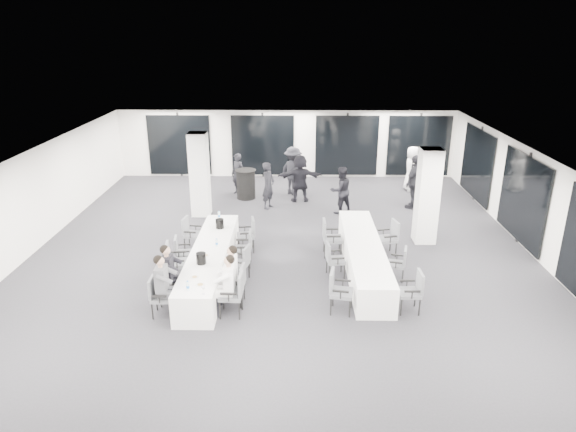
# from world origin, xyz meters

# --- Properties ---
(room) EXTENTS (14.04, 16.04, 2.84)m
(room) POSITION_xyz_m (0.89, 1.11, 1.39)
(room) COLOR #26262B
(room) RESTS_ON ground
(column_left) EXTENTS (0.60, 0.60, 2.80)m
(column_left) POSITION_xyz_m (-2.80, 3.20, 1.40)
(column_left) COLOR white
(column_left) RESTS_ON floor
(column_right) EXTENTS (0.60, 0.60, 2.80)m
(column_right) POSITION_xyz_m (4.20, 1.00, 1.40)
(column_right) COLOR white
(column_right) RESTS_ON floor
(banquet_table_main) EXTENTS (0.90, 5.00, 0.75)m
(banquet_table_main) POSITION_xyz_m (-1.77, -1.40, 0.38)
(banquet_table_main) COLOR white
(banquet_table_main) RESTS_ON floor
(banquet_table_side) EXTENTS (0.90, 5.00, 0.75)m
(banquet_table_side) POSITION_xyz_m (2.17, -0.97, 0.38)
(banquet_table_side) COLOR white
(banquet_table_side) RESTS_ON floor
(cocktail_table) EXTENTS (0.78, 0.78, 1.08)m
(cocktail_table) POSITION_xyz_m (-1.45, 4.99, 0.55)
(cocktail_table) COLOR black
(cocktail_table) RESTS_ON floor
(chair_main_left_near) EXTENTS (0.46, 0.52, 0.90)m
(chair_main_left_near) POSITION_xyz_m (-2.60, -3.30, 0.52)
(chair_main_left_near) COLOR #54585C
(chair_main_left_near) RESTS_ON floor
(chair_main_left_second) EXTENTS (0.54, 0.56, 0.87)m
(chair_main_left_second) POSITION_xyz_m (-2.59, -2.77, 0.50)
(chair_main_left_second) COLOR #54585C
(chair_main_left_second) RESTS_ON floor
(chair_main_left_mid) EXTENTS (0.59, 0.63, 1.03)m
(chair_main_left_mid) POSITION_xyz_m (-2.61, -1.69, 0.59)
(chair_main_left_mid) COLOR #54585C
(chair_main_left_mid) RESTS_ON floor
(chair_main_left_fourth) EXTENTS (0.50, 0.54, 0.88)m
(chair_main_left_fourth) POSITION_xyz_m (-2.60, -0.95, 0.50)
(chair_main_left_fourth) COLOR #54585C
(chair_main_left_fourth) RESTS_ON floor
(chair_main_left_far) EXTENTS (0.54, 0.58, 0.95)m
(chair_main_left_far) POSITION_xyz_m (-2.60, 0.30, 0.54)
(chair_main_left_far) COLOR #54585C
(chair_main_left_far) RESTS_ON floor
(chair_main_right_near) EXTENTS (0.53, 0.59, 1.00)m
(chair_main_right_near) POSITION_xyz_m (-0.93, -3.26, 0.57)
(chair_main_right_near) COLOR #54585C
(chair_main_right_near) RESTS_ON floor
(chair_main_right_second) EXTENTS (0.53, 0.58, 0.95)m
(chair_main_right_second) POSITION_xyz_m (-0.94, -2.76, 0.54)
(chair_main_right_second) COLOR #54585C
(chair_main_right_second) RESTS_ON floor
(chair_main_right_mid) EXTENTS (0.57, 0.60, 0.94)m
(chair_main_right_mid) POSITION_xyz_m (-0.94, -1.64, 0.54)
(chair_main_right_mid) COLOR #54585C
(chair_main_right_mid) RESTS_ON floor
(chair_main_right_fourth) EXTENTS (0.50, 0.56, 0.98)m
(chair_main_right_fourth) POSITION_xyz_m (-0.93, -0.77, 0.56)
(chair_main_right_fourth) COLOR #54585C
(chair_main_right_fourth) RESTS_ON floor
(chair_main_right_far) EXTENTS (0.56, 0.60, 0.96)m
(chair_main_right_far) POSITION_xyz_m (-0.94, 0.22, 0.55)
(chair_main_right_far) COLOR #54585C
(chair_main_right_far) RESTS_ON floor
(chair_side_left_near) EXTENTS (0.58, 0.62, 0.99)m
(chair_side_left_near) POSITION_xyz_m (1.33, -3.08, 0.56)
(chair_side_left_near) COLOR #54585C
(chair_side_left_near) RESTS_ON floor
(chair_side_left_mid) EXTENTS (0.52, 0.56, 0.91)m
(chair_side_left_mid) POSITION_xyz_m (1.34, -1.34, 0.52)
(chair_side_left_mid) COLOR #54585C
(chair_side_left_mid) RESTS_ON floor
(chair_side_left_far) EXTENTS (0.53, 0.60, 1.04)m
(chair_side_left_far) POSITION_xyz_m (1.33, -0.07, 0.59)
(chair_side_left_far) COLOR #54585C
(chair_side_left_far) RESTS_ON floor
(chair_side_right_near) EXTENTS (0.50, 0.55, 0.96)m
(chair_side_right_near) POSITION_xyz_m (3.00, -3.04, 0.55)
(chair_side_right_near) COLOR #54585C
(chair_side_right_near) RESTS_ON floor
(chair_side_right_mid) EXTENTS (0.53, 0.55, 0.86)m
(chair_side_right_mid) POSITION_xyz_m (2.99, -1.51, 0.49)
(chair_side_right_mid) COLOR #54585C
(chair_side_right_mid) RESTS_ON floor
(chair_side_right_far) EXTENTS (0.60, 0.63, 1.00)m
(chair_side_right_far) POSITION_xyz_m (3.00, 0.01, 0.57)
(chair_side_right_far) COLOR #54585C
(chair_side_right_far) RESTS_ON floor
(seated_guest_a) EXTENTS (0.50, 0.38, 1.44)m
(seated_guest_a) POSITION_xyz_m (-2.44, -3.30, 0.81)
(seated_guest_a) COLOR #4F5156
(seated_guest_a) RESTS_ON floor
(seated_guest_b) EXTENTS (0.50, 0.38, 1.44)m
(seated_guest_b) POSITION_xyz_m (-2.44, -2.75, 0.81)
(seated_guest_b) COLOR black
(seated_guest_b) RESTS_ON floor
(seated_guest_c) EXTENTS (0.50, 0.38, 1.44)m
(seated_guest_c) POSITION_xyz_m (-1.10, -3.25, 0.81)
(seated_guest_c) COLOR white
(seated_guest_c) RESTS_ON floor
(seated_guest_d) EXTENTS (0.50, 0.38, 1.44)m
(seated_guest_d) POSITION_xyz_m (-1.10, -2.75, 0.81)
(seated_guest_d) COLOR white
(seated_guest_d) RESTS_ON floor
(standing_guest_a) EXTENTS (0.79, 0.85, 1.86)m
(standing_guest_a) POSITION_xyz_m (-0.57, 3.91, 0.93)
(standing_guest_a) COLOR black
(standing_guest_a) RESTS_ON floor
(standing_guest_b) EXTENTS (1.04, 0.87, 1.84)m
(standing_guest_b) POSITION_xyz_m (1.91, 3.42, 0.92)
(standing_guest_b) COLOR black
(standing_guest_b) RESTS_ON floor
(standing_guest_c) EXTENTS (1.43, 1.43, 2.07)m
(standing_guest_c) POSITION_xyz_m (0.28, 5.51, 1.03)
(standing_guest_c) COLOR black
(standing_guest_c) RESTS_ON floor
(standing_guest_d) EXTENTS (1.36, 1.42, 2.15)m
(standing_guest_d) POSITION_xyz_m (4.52, 4.00, 1.07)
(standing_guest_d) COLOR black
(standing_guest_d) RESTS_ON floor
(standing_guest_e) EXTENTS (0.68, 1.00, 1.96)m
(standing_guest_e) POSITION_xyz_m (4.87, 6.12, 0.98)
(standing_guest_e) COLOR white
(standing_guest_e) RESTS_ON floor
(standing_guest_f) EXTENTS (1.86, 0.83, 1.97)m
(standing_guest_f) POSITION_xyz_m (0.55, 4.68, 0.99)
(standing_guest_f) COLOR black
(standing_guest_f) RESTS_ON floor
(standing_guest_g) EXTENTS (0.83, 0.80, 1.77)m
(standing_guest_g) POSITION_xyz_m (-1.80, 5.52, 0.89)
(standing_guest_g) COLOR black
(standing_guest_g) RESTS_ON floor
(ice_bucket_near) EXTENTS (0.23, 0.23, 0.27)m
(ice_bucket_near) POSITION_xyz_m (-1.83, -2.23, 0.88)
(ice_bucket_near) COLOR black
(ice_bucket_near) RESTS_ON banquet_table_main
(ice_bucket_far) EXTENTS (0.23, 0.23, 0.26)m
(ice_bucket_far) POSITION_xyz_m (-1.71, 0.05, 0.88)
(ice_bucket_far) COLOR black
(ice_bucket_far) RESTS_ON banquet_table_main
(water_bottle_a) EXTENTS (0.07, 0.07, 0.21)m
(water_bottle_a) POSITION_xyz_m (-1.88, -3.55, 0.85)
(water_bottle_a) COLOR silver
(water_bottle_a) RESTS_ON banquet_table_main
(water_bottle_b) EXTENTS (0.06, 0.06, 0.20)m
(water_bottle_b) POSITION_xyz_m (-1.61, -1.22, 0.85)
(water_bottle_b) COLOR silver
(water_bottle_b) RESTS_ON banquet_table_main
(water_bottle_c) EXTENTS (0.07, 0.07, 0.22)m
(water_bottle_c) POSITION_xyz_m (-1.84, 0.79, 0.86)
(water_bottle_c) COLOR silver
(water_bottle_c) RESTS_ON banquet_table_main
(plate_a) EXTENTS (0.19, 0.19, 0.03)m
(plate_a) POSITION_xyz_m (-1.85, -2.95, 0.76)
(plate_a) COLOR white
(plate_a) RESTS_ON banquet_table_main
(plate_b) EXTENTS (0.21, 0.21, 0.03)m
(plate_b) POSITION_xyz_m (-1.66, -3.31, 0.76)
(plate_b) COLOR white
(plate_b) RESTS_ON banquet_table_main
(plate_c) EXTENTS (0.21, 0.21, 0.03)m
(plate_c) POSITION_xyz_m (-1.81, -1.80, 0.76)
(plate_c) COLOR white
(plate_c) RESTS_ON banquet_table_main
(wine_glass) EXTENTS (0.08, 0.08, 0.20)m
(wine_glass) POSITION_xyz_m (-1.52, -3.70, 0.90)
(wine_glass) COLOR silver
(wine_glass) RESTS_ON banquet_table_main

